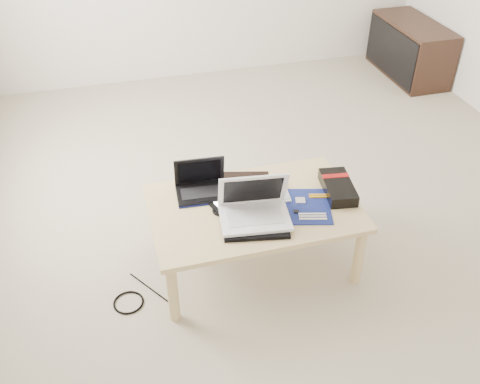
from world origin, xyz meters
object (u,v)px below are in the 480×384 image
object	(u,v)px
coffee_table	(253,213)
netbook	(201,186)
white_laptop	(254,208)
media_cabinet	(409,49)
gpu_box	(338,187)

from	to	relation	value
coffee_table	netbook	world-z (taller)	netbook
white_laptop	netbook	bearing A→B (deg)	125.70
coffee_table	netbook	bearing A→B (deg)	141.55
media_cabinet	netbook	bearing A→B (deg)	-141.81
white_laptop	media_cabinet	bearing A→B (deg)	45.05
netbook	gpu_box	distance (m)	0.75
media_cabinet	white_laptop	world-z (taller)	white_laptop
gpu_box	media_cabinet	bearing A→B (deg)	51.31
media_cabinet	netbook	distance (m)	3.02
netbook	white_laptop	xyz separation A→B (m)	(0.21, -0.30, 0.03)
coffee_table	white_laptop	size ratio (longest dim) A/B	2.89
coffee_table	netbook	xyz separation A→B (m)	(-0.24, 0.19, 0.09)
coffee_table	media_cabinet	size ratio (longest dim) A/B	1.22
netbook	white_laptop	distance (m)	0.37
white_laptop	coffee_table	bearing A→B (deg)	75.07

